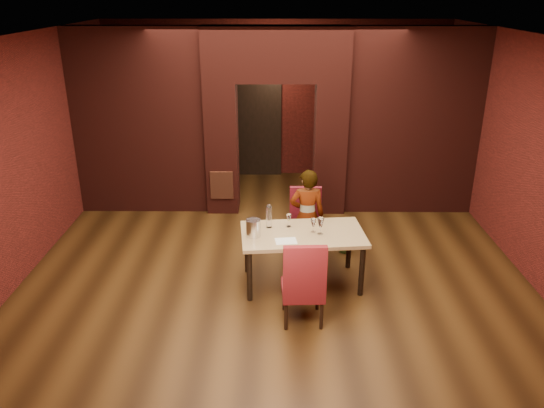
% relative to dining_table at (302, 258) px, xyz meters
% --- Properties ---
extents(floor, '(8.00, 8.00, 0.00)m').
position_rel_dining_table_xyz_m(floor, '(-0.36, 0.67, -0.38)').
color(floor, '#422810').
rests_on(floor, ground).
extents(ceiling, '(7.00, 8.00, 0.04)m').
position_rel_dining_table_xyz_m(ceiling, '(-0.36, 0.67, 2.82)').
color(ceiling, silver).
rests_on(ceiling, ground).
extents(wall_back, '(7.00, 0.04, 3.20)m').
position_rel_dining_table_xyz_m(wall_back, '(-0.36, 4.67, 1.22)').
color(wall_back, maroon).
rests_on(wall_back, ground).
extents(wall_front, '(7.00, 0.04, 3.20)m').
position_rel_dining_table_xyz_m(wall_front, '(-0.36, -3.33, 1.22)').
color(wall_front, maroon).
rests_on(wall_front, ground).
extents(wall_left, '(0.04, 8.00, 3.20)m').
position_rel_dining_table_xyz_m(wall_left, '(-3.86, 0.67, 1.22)').
color(wall_left, maroon).
rests_on(wall_left, ground).
extents(wall_right, '(0.04, 8.00, 3.20)m').
position_rel_dining_table_xyz_m(wall_right, '(3.14, 0.67, 1.22)').
color(wall_right, maroon).
rests_on(wall_right, ground).
extents(pillar_left, '(0.55, 0.55, 2.30)m').
position_rel_dining_table_xyz_m(pillar_left, '(-1.31, 2.67, 0.77)').
color(pillar_left, maroon).
rests_on(pillar_left, ground).
extents(pillar_right, '(0.55, 0.55, 2.30)m').
position_rel_dining_table_xyz_m(pillar_right, '(0.59, 2.67, 0.77)').
color(pillar_right, maroon).
rests_on(pillar_right, ground).
extents(lintel, '(2.45, 0.55, 0.90)m').
position_rel_dining_table_xyz_m(lintel, '(-0.36, 2.67, 2.37)').
color(lintel, maroon).
rests_on(lintel, ground).
extents(wing_wall_left, '(2.28, 0.35, 3.20)m').
position_rel_dining_table_xyz_m(wing_wall_left, '(-2.72, 2.67, 1.22)').
color(wing_wall_left, maroon).
rests_on(wing_wall_left, ground).
extents(wing_wall_right, '(2.28, 0.35, 3.20)m').
position_rel_dining_table_xyz_m(wing_wall_right, '(2.00, 2.67, 1.22)').
color(wing_wall_right, maroon).
rests_on(wing_wall_right, ground).
extents(vent_panel, '(0.40, 0.03, 0.50)m').
position_rel_dining_table_xyz_m(vent_panel, '(-1.31, 2.38, 0.17)').
color(vent_panel, '#A64E30').
rests_on(vent_panel, ground).
extents(rear_door, '(0.90, 0.08, 2.10)m').
position_rel_dining_table_xyz_m(rear_door, '(-0.76, 4.61, 0.67)').
color(rear_door, black).
rests_on(rear_door, ground).
extents(rear_door_frame, '(1.02, 0.04, 2.22)m').
position_rel_dining_table_xyz_m(rear_door_frame, '(-0.76, 4.57, 0.67)').
color(rear_door_frame, black).
rests_on(rear_door_frame, ground).
extents(dining_table, '(1.70, 1.06, 0.76)m').
position_rel_dining_table_xyz_m(dining_table, '(0.00, 0.00, 0.00)').
color(dining_table, tan).
rests_on(dining_table, ground).
extents(chair_far, '(0.47, 0.47, 1.04)m').
position_rel_dining_table_xyz_m(chair_far, '(0.08, 0.79, 0.14)').
color(chair_far, maroon).
rests_on(chair_far, ground).
extents(chair_near, '(0.52, 0.52, 1.10)m').
position_rel_dining_table_xyz_m(chair_near, '(-0.03, -0.86, 0.17)').
color(chair_near, maroon).
rests_on(chair_near, ground).
extents(person_seated, '(0.53, 0.37, 1.40)m').
position_rel_dining_table_xyz_m(person_seated, '(0.09, 0.70, 0.32)').
color(person_seated, beige).
rests_on(person_seated, ground).
extents(wine_glass_a, '(0.07, 0.07, 0.18)m').
position_rel_dining_table_xyz_m(wine_glass_a, '(-0.18, 0.19, 0.47)').
color(wine_glass_a, white).
rests_on(wine_glass_a, dining_table).
extents(wine_glass_b, '(0.08, 0.08, 0.19)m').
position_rel_dining_table_xyz_m(wine_glass_b, '(0.14, 0.01, 0.48)').
color(wine_glass_b, white).
rests_on(wine_glass_b, dining_table).
extents(wine_glass_c, '(0.09, 0.09, 0.23)m').
position_rel_dining_table_xyz_m(wine_glass_c, '(0.23, -0.04, 0.49)').
color(wine_glass_c, white).
rests_on(wine_glass_c, dining_table).
extents(tasting_sheet, '(0.29, 0.23, 0.00)m').
position_rel_dining_table_xyz_m(tasting_sheet, '(-0.23, -0.26, 0.38)').
color(tasting_sheet, white).
rests_on(tasting_sheet, dining_table).
extents(wine_bucket, '(0.19, 0.19, 0.23)m').
position_rel_dining_table_xyz_m(wine_bucket, '(-0.65, -0.11, 0.50)').
color(wine_bucket, silver).
rests_on(wine_bucket, dining_table).
extents(water_bottle, '(0.08, 0.08, 0.33)m').
position_rel_dining_table_xyz_m(water_bottle, '(-0.45, 0.17, 0.54)').
color(water_bottle, white).
rests_on(water_bottle, dining_table).
extents(potted_plant, '(0.43, 0.40, 0.37)m').
position_rel_dining_table_xyz_m(potted_plant, '(0.71, 0.94, -0.19)').
color(potted_plant, '#335E24').
rests_on(potted_plant, ground).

